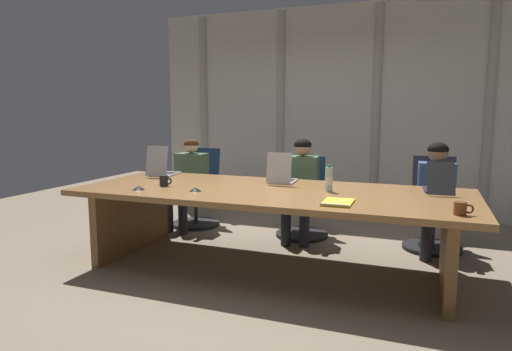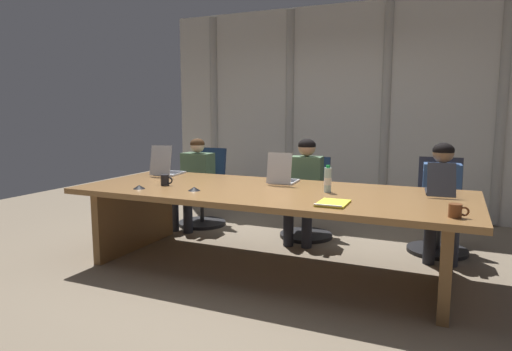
{
  "view_description": "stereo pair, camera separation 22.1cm",
  "coord_description": "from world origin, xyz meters",
  "px_view_note": "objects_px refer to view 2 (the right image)",
  "views": [
    {
      "loc": [
        1.31,
        -3.78,
        1.43
      ],
      "look_at": [
        -0.19,
        0.14,
        0.83
      ],
      "focal_mm": 31.52,
      "sensor_mm": 36.0,
      "label": 1
    },
    {
      "loc": [
        1.51,
        -3.69,
        1.43
      ],
      "look_at": [
        -0.19,
        0.14,
        0.83
      ],
      "focal_mm": 31.52,
      "sensor_mm": 36.0,
      "label": 2
    }
  ],
  "objects_px": {
    "person_center": "(442,192)",
    "conference_mic_middle": "(194,189)",
    "office_chair_left_end": "(204,197)",
    "coffee_mug_near": "(456,211)",
    "person_left_end": "(194,178)",
    "office_chair_center": "(439,218)",
    "spiral_notepad": "(333,203)",
    "office_chair_left_mid": "(307,207)",
    "laptop_center": "(440,188)",
    "laptop_left_mid": "(283,177)",
    "laptop_left_end": "(167,169)",
    "conference_mic_left_side": "(139,187)",
    "water_bottle_primary": "(328,180)",
    "person_left_mid": "(304,183)",
    "coffee_mug_far": "(165,180)"
  },
  "relations": [
    {
      "from": "person_left_mid",
      "to": "conference_mic_middle",
      "type": "height_order",
      "value": "person_left_mid"
    },
    {
      "from": "laptop_left_end",
      "to": "conference_mic_left_side",
      "type": "height_order",
      "value": "laptop_left_end"
    },
    {
      "from": "office_chair_left_end",
      "to": "coffee_mug_near",
      "type": "height_order",
      "value": "office_chair_left_end"
    },
    {
      "from": "office_chair_left_mid",
      "to": "office_chair_center",
      "type": "bearing_deg",
      "value": 86.49
    },
    {
      "from": "office_chair_left_mid",
      "to": "coffee_mug_near",
      "type": "distance_m",
      "value": 2.31
    },
    {
      "from": "person_center",
      "to": "laptop_left_mid",
      "type": "bearing_deg",
      "value": -71.38
    },
    {
      "from": "laptop_left_end",
      "to": "person_left_end",
      "type": "xyz_separation_m",
      "value": [
        -0.03,
        0.6,
        -0.18
      ]
    },
    {
      "from": "laptop_left_mid",
      "to": "office_chair_center",
      "type": "distance_m",
      "value": 1.68
    },
    {
      "from": "conference_mic_left_side",
      "to": "conference_mic_middle",
      "type": "bearing_deg",
      "value": 13.11
    },
    {
      "from": "laptop_center",
      "to": "person_left_mid",
      "type": "bearing_deg",
      "value": 60.14
    },
    {
      "from": "office_chair_left_end",
      "to": "spiral_notepad",
      "type": "height_order",
      "value": "office_chair_left_end"
    },
    {
      "from": "office_chair_left_end",
      "to": "person_left_end",
      "type": "bearing_deg",
      "value": -13.71
    },
    {
      "from": "laptop_left_end",
      "to": "conference_mic_middle",
      "type": "distance_m",
      "value": 1.09
    },
    {
      "from": "person_left_mid",
      "to": "person_center",
      "type": "xyz_separation_m",
      "value": [
        1.41,
        0.0,
        0.0
      ]
    },
    {
      "from": "office_chair_left_mid",
      "to": "office_chair_center",
      "type": "height_order",
      "value": "office_chair_center"
    },
    {
      "from": "laptop_center",
      "to": "person_left_mid",
      "type": "xyz_separation_m",
      "value": [
        -1.41,
        0.63,
        -0.15
      ]
    },
    {
      "from": "water_bottle_primary",
      "to": "conference_mic_left_side",
      "type": "xyz_separation_m",
      "value": [
        -1.62,
        -0.53,
        -0.09
      ]
    },
    {
      "from": "conference_mic_left_side",
      "to": "conference_mic_middle",
      "type": "xyz_separation_m",
      "value": [
        0.51,
        0.12,
        0.0
      ]
    },
    {
      "from": "office_chair_left_mid",
      "to": "person_left_mid",
      "type": "xyz_separation_m",
      "value": [
        0.01,
        -0.16,
        0.3
      ]
    },
    {
      "from": "person_center",
      "to": "conference_mic_middle",
      "type": "xyz_separation_m",
      "value": [
        -2.01,
        -1.34,
        0.11
      ]
    },
    {
      "from": "laptop_left_end",
      "to": "office_chair_left_mid",
      "type": "bearing_deg",
      "value": -68.03
    },
    {
      "from": "laptop_center",
      "to": "person_center",
      "type": "bearing_deg",
      "value": -6.23
    },
    {
      "from": "office_chair_center",
      "to": "spiral_notepad",
      "type": "distance_m",
      "value": 1.78
    },
    {
      "from": "office_chair_center",
      "to": "spiral_notepad",
      "type": "height_order",
      "value": "office_chair_center"
    },
    {
      "from": "conference_mic_middle",
      "to": "laptop_center",
      "type": "bearing_deg",
      "value": 19.41
    },
    {
      "from": "person_left_mid",
      "to": "water_bottle_primary",
      "type": "height_order",
      "value": "person_left_mid"
    },
    {
      "from": "person_left_mid",
      "to": "laptop_left_end",
      "type": "bearing_deg",
      "value": -71.32
    },
    {
      "from": "laptop_left_mid",
      "to": "spiral_notepad",
      "type": "height_order",
      "value": "laptop_left_mid"
    },
    {
      "from": "person_center",
      "to": "coffee_mug_far",
      "type": "height_order",
      "value": "person_center"
    },
    {
      "from": "office_chair_left_mid",
      "to": "person_center",
      "type": "distance_m",
      "value": 1.47
    },
    {
      "from": "person_left_mid",
      "to": "conference_mic_left_side",
      "type": "height_order",
      "value": "person_left_mid"
    },
    {
      "from": "office_chair_center",
      "to": "spiral_notepad",
      "type": "relative_size",
      "value": 3.1
    },
    {
      "from": "office_chair_left_end",
      "to": "person_left_mid",
      "type": "height_order",
      "value": "person_left_mid"
    },
    {
      "from": "person_center",
      "to": "conference_mic_middle",
      "type": "distance_m",
      "value": 2.42
    },
    {
      "from": "laptop_left_mid",
      "to": "office_chair_center",
      "type": "height_order",
      "value": "laptop_left_mid"
    },
    {
      "from": "office_chair_left_mid",
      "to": "person_center",
      "type": "relative_size",
      "value": 0.81
    },
    {
      "from": "spiral_notepad",
      "to": "conference_mic_left_side",
      "type": "bearing_deg",
      "value": -179.55
    },
    {
      "from": "coffee_mug_near",
      "to": "conference_mic_left_side",
      "type": "distance_m",
      "value": 2.65
    },
    {
      "from": "person_left_end",
      "to": "laptop_left_end",
      "type": "bearing_deg",
      "value": 5.44
    },
    {
      "from": "coffee_mug_far",
      "to": "spiral_notepad",
      "type": "relative_size",
      "value": 0.41
    },
    {
      "from": "laptop_left_mid",
      "to": "laptop_center",
      "type": "xyz_separation_m",
      "value": [
        1.43,
        -0.01,
        -0.01
      ]
    },
    {
      "from": "office_chair_left_mid",
      "to": "laptop_center",
      "type": "bearing_deg",
      "value": 57.14
    },
    {
      "from": "water_bottle_primary",
      "to": "coffee_mug_near",
      "type": "xyz_separation_m",
      "value": [
        1.03,
        -0.58,
        -0.06
      ]
    },
    {
      "from": "office_chair_left_mid",
      "to": "water_bottle_primary",
      "type": "bearing_deg",
      "value": 21.93
    },
    {
      "from": "office_chair_left_mid",
      "to": "coffee_mug_far",
      "type": "xyz_separation_m",
      "value": [
        -1.0,
        -1.35,
        0.45
      ]
    },
    {
      "from": "laptop_left_mid",
      "to": "conference_mic_middle",
      "type": "height_order",
      "value": "laptop_left_mid"
    },
    {
      "from": "laptop_left_end",
      "to": "conference_mic_left_side",
      "type": "distance_m",
      "value": 0.9
    },
    {
      "from": "office_chair_center",
      "to": "conference_mic_middle",
      "type": "distance_m",
      "value": 2.53
    },
    {
      "from": "water_bottle_primary",
      "to": "coffee_mug_far",
      "type": "bearing_deg",
      "value": -170.04
    },
    {
      "from": "conference_mic_left_side",
      "to": "laptop_left_end",
      "type": "bearing_deg",
      "value": 108.72
    }
  ]
}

